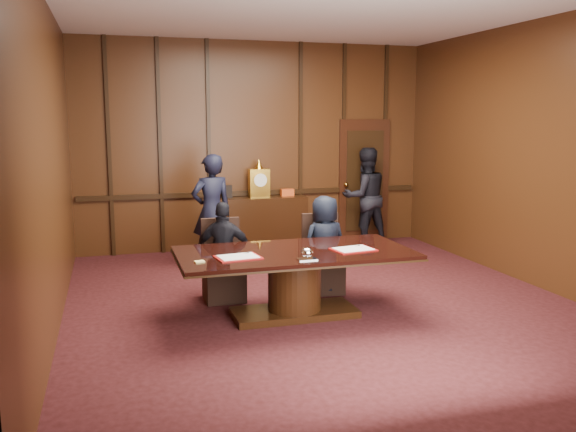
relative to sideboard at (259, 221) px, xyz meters
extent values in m
plane|color=black|center=(0.00, -3.26, -0.49)|extent=(7.00, 7.00, 0.00)
plane|color=silver|center=(0.00, -3.26, 3.01)|extent=(7.00, 7.00, 0.00)
cube|color=black|center=(0.00, 0.24, 1.26)|extent=(6.00, 0.04, 3.50)
cube|color=black|center=(0.00, -6.76, 1.26)|extent=(6.00, 0.04, 3.50)
cube|color=black|center=(-3.00, -3.26, 1.26)|extent=(0.04, 7.00, 3.50)
cube|color=black|center=(3.00, -3.26, 1.26)|extent=(0.04, 7.00, 3.50)
cube|color=black|center=(0.00, 0.21, 0.46)|extent=(5.90, 0.05, 0.08)
cube|color=black|center=(2.00, 0.20, 0.61)|extent=(0.95, 0.06, 2.20)
sphere|color=gold|center=(1.63, 0.13, 0.56)|extent=(0.08, 0.08, 0.08)
cube|color=black|center=(0.00, 0.00, -0.04)|extent=(1.60, 0.45, 0.90)
cube|color=black|center=(-0.70, 0.00, -0.46)|extent=(0.12, 0.40, 0.06)
cube|color=black|center=(0.70, 0.00, -0.46)|extent=(0.12, 0.40, 0.06)
cube|color=gold|center=(0.00, 0.00, 0.65)|extent=(0.34, 0.18, 0.48)
cylinder|color=white|center=(0.00, -0.10, 0.71)|extent=(0.22, 0.03, 0.22)
cone|color=gold|center=(0.00, 0.00, 0.97)|extent=(0.14, 0.14, 0.16)
cube|color=black|center=(-0.55, 0.02, 0.52)|extent=(0.18, 0.04, 0.22)
cube|color=#DE4D1A|center=(0.50, 0.02, 0.47)|extent=(0.22, 0.12, 0.12)
cube|color=black|center=(-0.47, -3.56, -0.45)|extent=(1.40, 0.60, 0.08)
cylinder|color=black|center=(-0.47, -3.56, -0.10)|extent=(0.60, 0.60, 0.62)
cube|color=black|center=(-0.47, -3.56, 0.22)|extent=(2.62, 1.32, 0.02)
cube|color=black|center=(-0.47, -3.56, 0.24)|extent=(2.60, 1.30, 0.06)
cube|color=#99100E|center=(-1.14, -3.73, 0.28)|extent=(0.50, 0.39, 0.01)
cube|color=white|center=(-1.14, -3.73, 0.29)|extent=(0.43, 0.33, 0.01)
cube|color=#99100E|center=(0.18, -3.72, 0.28)|extent=(0.50, 0.39, 0.01)
cube|color=white|center=(0.18, -3.72, 0.29)|extent=(0.44, 0.34, 0.01)
cube|color=white|center=(-0.47, -4.01, 0.28)|extent=(0.20, 0.14, 0.01)
ellipsoid|color=white|center=(-0.47, -4.01, 0.34)|extent=(0.13, 0.13, 0.10)
cube|color=#FEE47C|center=(-1.57, -3.82, 0.28)|extent=(0.11, 0.09, 0.01)
cube|color=black|center=(-1.12, -2.71, -0.26)|extent=(0.48, 0.48, 0.46)
cube|color=black|center=(-1.11, -2.50, 0.23)|extent=(0.48, 0.06, 0.55)
cylinder|color=black|center=(-1.32, -2.91, -0.37)|extent=(0.04, 0.04, 0.23)
cylinder|color=black|center=(-0.92, -2.51, -0.37)|extent=(0.04, 0.04, 0.23)
cube|color=black|center=(0.18, -2.71, -0.26)|extent=(0.53, 0.53, 0.46)
cube|color=black|center=(0.21, -2.51, 0.23)|extent=(0.48, 0.11, 0.55)
cylinder|color=black|center=(-0.02, -2.91, -0.37)|extent=(0.04, 0.04, 0.23)
cylinder|color=black|center=(0.38, -2.51, -0.37)|extent=(0.04, 0.04, 0.23)
imported|color=black|center=(-1.12, -2.76, 0.13)|extent=(0.78, 0.52, 1.23)
imported|color=black|center=(0.18, -2.76, 0.14)|extent=(0.67, 0.49, 1.26)
imported|color=black|center=(-0.98, -1.01, 0.37)|extent=(0.69, 0.53, 1.70)
imported|color=black|center=(1.87, -0.16, 0.37)|extent=(0.87, 0.69, 1.72)
camera|label=1|loc=(-2.42, -9.93, 1.75)|focal=38.00mm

